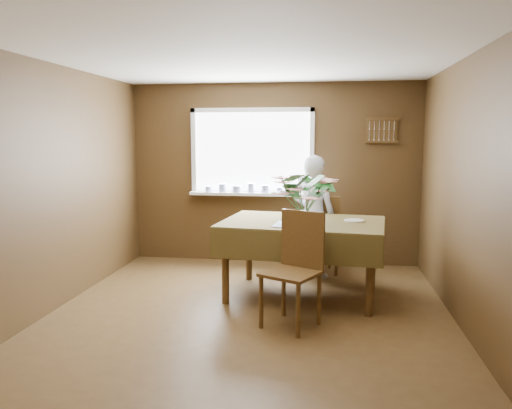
# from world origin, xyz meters

# --- Properties ---
(floor) EXTENTS (4.50, 4.50, 0.00)m
(floor) POSITION_xyz_m (0.00, 0.00, 0.00)
(floor) COLOR #483218
(floor) RESTS_ON ground
(ceiling) EXTENTS (4.50, 4.50, 0.00)m
(ceiling) POSITION_xyz_m (0.00, 0.00, 2.50)
(ceiling) COLOR white
(ceiling) RESTS_ON wall_back
(wall_back) EXTENTS (4.00, 0.00, 4.00)m
(wall_back) POSITION_xyz_m (0.00, 2.25, 1.25)
(wall_back) COLOR brown
(wall_back) RESTS_ON floor
(wall_front) EXTENTS (4.00, 0.00, 4.00)m
(wall_front) POSITION_xyz_m (0.00, -2.25, 1.25)
(wall_front) COLOR brown
(wall_front) RESTS_ON floor
(wall_left) EXTENTS (0.00, 4.50, 4.50)m
(wall_left) POSITION_xyz_m (-2.00, 0.00, 1.25)
(wall_left) COLOR brown
(wall_left) RESTS_ON floor
(wall_right) EXTENTS (0.00, 4.50, 4.50)m
(wall_right) POSITION_xyz_m (2.00, 0.00, 1.25)
(wall_right) COLOR brown
(wall_right) RESTS_ON floor
(window_assembly) EXTENTS (1.72, 0.20, 1.22)m
(window_assembly) POSITION_xyz_m (-0.30, 2.19, 1.34)
(window_assembly) COLOR white
(window_assembly) RESTS_ON wall_back
(spoon_rack) EXTENTS (0.44, 0.05, 0.33)m
(spoon_rack) POSITION_xyz_m (1.45, 2.22, 1.85)
(spoon_rack) COLOR #553A1B
(spoon_rack) RESTS_ON wall_back
(dining_table) EXTENTS (1.87, 1.38, 0.86)m
(dining_table) POSITION_xyz_m (0.49, 0.76, 0.74)
(dining_table) COLOR #553A1B
(dining_table) RESTS_ON floor
(chair_far) EXTENTS (0.52, 0.52, 1.03)m
(chair_far) POSITION_xyz_m (0.67, 1.69, 0.56)
(chair_far) COLOR #553A1B
(chair_far) RESTS_ON floor
(chair_near) EXTENTS (0.62, 0.62, 1.07)m
(chair_near) POSITION_xyz_m (0.47, -0.08, 0.58)
(chair_near) COLOR #553A1B
(chair_near) RESTS_ON floor
(seated_woman) EXTENTS (0.66, 0.54, 1.55)m
(seated_woman) POSITION_xyz_m (0.58, 1.56, 0.77)
(seated_woman) COLOR white
(seated_woman) RESTS_ON floor
(flower_bouquet) EXTENTS (0.62, 0.62, 0.53)m
(flower_bouquet) POSITION_xyz_m (0.51, 0.51, 1.19)
(flower_bouquet) COLOR white
(flower_bouquet) RESTS_ON dining_table
(side_plate) EXTENTS (0.23, 0.23, 0.01)m
(side_plate) POSITION_xyz_m (1.05, 0.83, 0.85)
(side_plate) COLOR white
(side_plate) RESTS_ON dining_table
(table_knife) EXTENTS (0.07, 0.25, 0.00)m
(table_knife) POSITION_xyz_m (0.60, 0.46, 0.86)
(table_knife) COLOR silver
(table_knife) RESTS_ON dining_table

